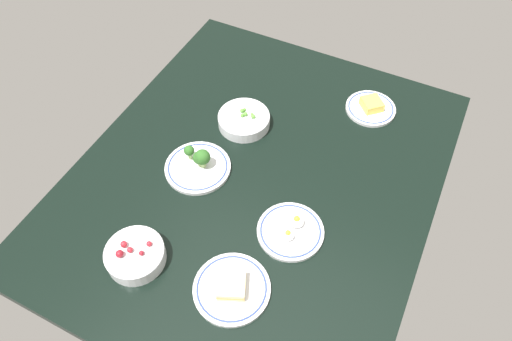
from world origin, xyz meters
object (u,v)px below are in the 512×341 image
bowl_peas (244,120)px  plate_sandwich (232,288)px  bowl_berries (135,255)px  plate_broccoli (198,165)px  plate_eggs (291,230)px  plate_cheese (371,107)px

bowl_peas → plate_sandwich: bearing=24.1°
bowl_peas → bowl_berries: 60.01cm
plate_broccoli → plate_eggs: (8.63, 36.44, -0.95)cm
plate_broccoli → plate_sandwich: bearing=42.4°
plate_cheese → bowl_berries: size_ratio=1.06×
plate_broccoli → plate_eggs: bearing=76.7°
plate_eggs → plate_sandwich: bearing=-16.9°
bowl_peas → bowl_berries: (59.92, -3.33, 0.32)cm
bowl_peas → plate_eggs: bowl_peas is taller
plate_cheese → plate_eggs: (59.10, -5.34, -0.20)cm
plate_eggs → plate_cheese: bearing=174.8°
plate_cheese → plate_sandwich: bearing=-8.6°
bowl_berries → plate_eggs: (-27.34, 35.45, -1.67)cm
plate_cheese → bowl_berries: 95.60cm
plate_broccoli → bowl_berries: 35.99cm
plate_cheese → bowl_berries: (86.44, -40.79, 1.47)cm
plate_eggs → bowl_berries: bearing=-52.4°
plate_cheese → bowl_peas: (26.52, -37.47, 1.15)cm
bowl_peas → plate_eggs: 45.77cm
plate_cheese → bowl_peas: bearing=-54.7°
bowl_peas → bowl_berries: bowl_berries is taller
plate_broccoli → plate_sandwich: size_ratio=1.01×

